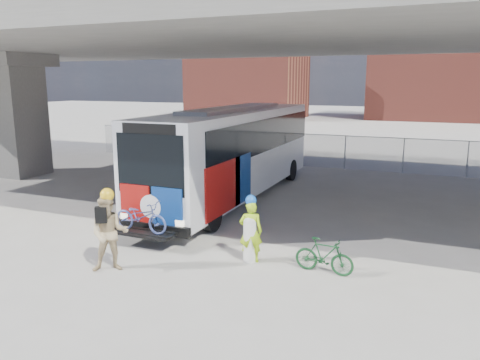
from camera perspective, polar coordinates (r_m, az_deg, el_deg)
The scene contains 9 objects.
ground at distance 15.13m, azimuth 0.34°, elevation -6.05°, with size 160.00×160.00×0.00m, color #9E9991.
bus at distance 18.92m, azimuth -0.73°, elevation 4.14°, with size 2.67×12.90×3.69m.
overpass at distance 18.25m, azimuth 5.44°, elevation 17.76°, with size 40.00×16.00×7.95m.
chainlink_fence at distance 26.09m, azimuth 10.56°, elevation 4.56°, with size 30.00×0.06×30.00m.
brick_buildings at distance 61.67m, azimuth 19.38°, elevation 11.94°, with size 54.00×22.00×12.00m.
bollard at distance 12.33m, azimuth 1.20°, elevation -6.90°, with size 0.34×0.34×1.29m.
cyclist_hivis at distance 12.26m, azimuth 1.32°, elevation -6.10°, with size 0.70×0.57×1.81m.
cyclist_tan at distance 12.10m, azimuth -15.64°, elevation -6.16°, with size 1.19×1.13×2.13m.
bike_parked at distance 11.87m, azimuth 10.22°, elevation -9.09°, with size 0.42×1.49×0.90m, color #154320.
Camera 1 is at (5.53, -13.29, 4.66)m, focal length 35.00 mm.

